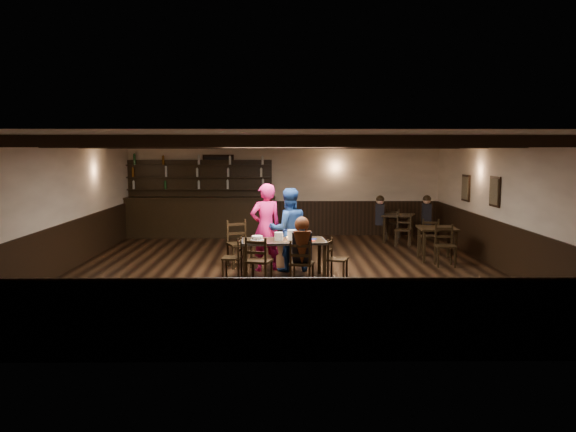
{
  "coord_description": "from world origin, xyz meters",
  "views": [
    {
      "loc": [
        -0.03,
        -11.33,
        2.46
      ],
      "look_at": [
        0.08,
        0.2,
        1.12
      ],
      "focal_mm": 35.0,
      "sensor_mm": 36.0,
      "label": 1
    }
  ],
  "objects_px": {
    "bar_counter": "(197,211)",
    "woman_pink": "(266,227)",
    "chair_near_right": "(301,260)",
    "cake": "(257,238)",
    "man_blue": "(288,230)",
    "dining_table": "(284,244)",
    "chair_near_left": "(258,258)"
  },
  "relations": [
    {
      "from": "chair_near_left",
      "to": "chair_near_right",
      "type": "xyz_separation_m",
      "value": [
        0.78,
        -0.1,
        -0.03
      ]
    },
    {
      "from": "man_blue",
      "to": "cake",
      "type": "relative_size",
      "value": 6.49
    },
    {
      "from": "bar_counter",
      "to": "man_blue",
      "type": "bearing_deg",
      "value": -61.22
    },
    {
      "from": "dining_table",
      "to": "chair_near_left",
      "type": "bearing_deg",
      "value": -125.55
    },
    {
      "from": "dining_table",
      "to": "chair_near_left",
      "type": "distance_m",
      "value": 0.82
    },
    {
      "from": "chair_near_left",
      "to": "woman_pink",
      "type": "xyz_separation_m",
      "value": [
        0.1,
        1.4,
        0.36
      ]
    },
    {
      "from": "chair_near_right",
      "to": "bar_counter",
      "type": "height_order",
      "value": "bar_counter"
    },
    {
      "from": "woman_pink",
      "to": "man_blue",
      "type": "relative_size",
      "value": 1.05
    },
    {
      "from": "man_blue",
      "to": "cake",
      "type": "xyz_separation_m",
      "value": [
        -0.61,
        -0.7,
        -0.06
      ]
    },
    {
      "from": "dining_table",
      "to": "bar_counter",
      "type": "xyz_separation_m",
      "value": [
        -2.47,
        5.38,
        0.05
      ]
    },
    {
      "from": "chair_near_right",
      "to": "cake",
      "type": "bearing_deg",
      "value": 136.94
    },
    {
      "from": "man_blue",
      "to": "bar_counter",
      "type": "xyz_separation_m",
      "value": [
        -2.57,
        4.68,
        -0.13
      ]
    },
    {
      "from": "chair_near_left",
      "to": "bar_counter",
      "type": "relative_size",
      "value": 0.21
    },
    {
      "from": "man_blue",
      "to": "bar_counter",
      "type": "distance_m",
      "value": 5.35
    },
    {
      "from": "woman_pink",
      "to": "man_blue",
      "type": "distance_m",
      "value": 0.47
    },
    {
      "from": "chair_near_left",
      "to": "bar_counter",
      "type": "distance_m",
      "value": 6.37
    },
    {
      "from": "chair_near_left",
      "to": "bar_counter",
      "type": "height_order",
      "value": "bar_counter"
    },
    {
      "from": "chair_near_right",
      "to": "woman_pink",
      "type": "xyz_separation_m",
      "value": [
        -0.68,
        1.5,
        0.39
      ]
    },
    {
      "from": "woman_pink",
      "to": "cake",
      "type": "height_order",
      "value": "woman_pink"
    },
    {
      "from": "chair_near_right",
      "to": "man_blue",
      "type": "distance_m",
      "value": 1.52
    },
    {
      "from": "dining_table",
      "to": "bar_counter",
      "type": "bearing_deg",
      "value": 114.66
    },
    {
      "from": "dining_table",
      "to": "cake",
      "type": "relative_size",
      "value": 6.35
    },
    {
      "from": "man_blue",
      "to": "bar_counter",
      "type": "relative_size",
      "value": 0.38
    },
    {
      "from": "cake",
      "to": "bar_counter",
      "type": "bearing_deg",
      "value": 110.04
    },
    {
      "from": "dining_table",
      "to": "man_blue",
      "type": "distance_m",
      "value": 0.73
    },
    {
      "from": "chair_near_left",
      "to": "cake",
      "type": "height_order",
      "value": "chair_near_left"
    },
    {
      "from": "chair_near_right",
      "to": "bar_counter",
      "type": "relative_size",
      "value": 0.19
    },
    {
      "from": "bar_counter",
      "to": "woman_pink",
      "type": "bearing_deg",
      "value": -65.64
    },
    {
      "from": "dining_table",
      "to": "chair_near_left",
      "type": "relative_size",
      "value": 1.82
    },
    {
      "from": "woman_pink",
      "to": "bar_counter",
      "type": "height_order",
      "value": "bar_counter"
    },
    {
      "from": "man_blue",
      "to": "bar_counter",
      "type": "bearing_deg",
      "value": -74.74
    },
    {
      "from": "chair_near_right",
      "to": "cake",
      "type": "xyz_separation_m",
      "value": [
        -0.82,
        0.77,
        0.28
      ]
    }
  ]
}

